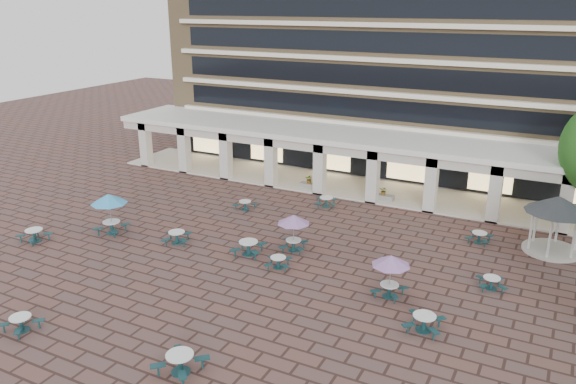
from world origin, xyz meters
name	(u,v)px	position (x,y,z in m)	size (l,w,h in m)	color
ground	(264,262)	(0.00, 0.00, 0.00)	(120.00, 120.00, 0.00)	brown
apartment_building	(405,18)	(0.00, 25.47, 12.60)	(40.00, 15.50, 25.20)	#997E56
retail_arcade	(358,152)	(0.00, 14.80, 3.00)	(42.00, 6.60, 4.40)	white
picnic_table_0	(34,234)	(-14.00, -3.86, 0.47)	(1.88, 1.88, 0.78)	#153C3F
picnic_table_1	(21,322)	(-6.29, -11.00, 0.42)	(1.68, 1.68, 0.71)	#153C3F
picnic_table_2	(180,361)	(1.90, -10.17, 0.50)	(1.93, 1.93, 0.84)	#153C3F
picnic_table_3	(424,321)	(9.77, -2.79, 0.46)	(1.77, 1.77, 0.78)	#153C3F
picnic_table_4	(109,200)	(-10.67, -0.74, 2.23)	(2.27, 2.27, 2.62)	#153C3F
picnic_table_5	(248,247)	(-1.33, 0.50, 0.50)	(2.11, 2.11, 0.83)	#153C3F
picnic_table_6	(294,221)	(0.77, 2.17, 1.91)	(1.94, 1.94, 2.24)	#153C3F
picnic_table_7	(491,282)	(11.90, 2.62, 0.39)	(1.71, 1.71, 0.65)	#153C3F
picnic_table_8	(245,204)	(-5.35, 6.78, 0.38)	(1.60, 1.60, 0.64)	#153C3F
picnic_table_9	(177,236)	(-6.06, -0.08, 0.45)	(2.05, 2.05, 0.75)	#153C3F
picnic_table_10	(278,261)	(1.02, -0.24, 0.39)	(1.72, 1.72, 0.65)	#153C3F
picnic_table_11	(391,262)	(7.47, -0.55, 1.91)	(1.95, 1.95, 2.25)	#153C3F
picnic_table_12	(326,201)	(-0.47, 9.93, 0.43)	(1.92, 1.92, 0.72)	#153C3F
picnic_table_13	(479,236)	(10.37, 8.36, 0.40)	(1.61, 1.61, 0.67)	#153C3F
gazebo	(557,211)	(14.38, 8.99, 2.57)	(3.66, 3.66, 3.41)	beige
planter_left	(309,184)	(-3.19, 12.90, 0.47)	(1.50, 0.71, 1.21)	gray
planter_right	(384,196)	(2.84, 12.90, 0.42)	(1.50, 0.60, 1.14)	gray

